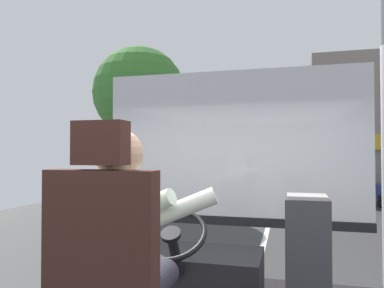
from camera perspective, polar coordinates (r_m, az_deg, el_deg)
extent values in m
cube|color=#373737|center=(10.82, 12.11, -12.03)|extent=(18.00, 44.00, 0.05)
cube|color=silver|center=(10.82, 12.11, -11.89)|extent=(0.12, 39.60, 0.00)
cube|color=#381E19|center=(1.57, -14.27, -16.08)|extent=(0.48, 0.10, 0.66)
cube|color=#381E19|center=(1.52, -14.18, 0.17)|extent=(0.22, 0.10, 0.18)
cylinder|color=#282833|center=(1.89, -6.62, -21.54)|extent=(0.16, 0.46, 0.16)
cylinder|color=#282833|center=(1.96, -11.86, -20.78)|extent=(0.16, 0.46, 0.16)
cylinder|color=silver|center=(1.71, -11.58, -15.46)|extent=(0.33, 0.33, 0.62)
cube|color=#70934C|center=(1.85, -9.18, -12.05)|extent=(0.06, 0.01, 0.39)
sphere|color=tan|center=(1.66, -11.51, -1.50)|extent=(0.22, 0.22, 0.22)
cylinder|color=silver|center=(1.91, -5.08, -11.41)|extent=(0.61, 0.21, 0.31)
cylinder|color=silver|center=(1.98, -10.50, -11.01)|extent=(0.61, 0.21, 0.31)
cube|color=black|center=(2.97, -0.36, -20.20)|extent=(1.10, 0.56, 0.40)
cylinder|color=black|center=(2.55, -2.66, -16.97)|extent=(0.07, 0.25, 0.35)
torus|color=black|center=(2.43, -3.34, -14.02)|extent=(0.48, 0.43, 0.28)
cylinder|color=black|center=(2.43, -3.34, -14.02)|extent=(0.13, 0.13, 0.09)
cube|color=#333338|center=(2.32, 17.74, -19.20)|extent=(0.25, 0.22, 0.90)
cube|color=#9E9993|center=(2.22, 17.65, -7.90)|extent=(0.22, 0.20, 0.02)
cube|color=silver|center=(3.48, 6.29, 0.14)|extent=(2.50, 0.01, 1.40)
cube|color=black|center=(3.54, 6.32, -11.92)|extent=(2.50, 0.08, 0.08)
cylinder|color=#4C3828|center=(12.70, -8.34, -3.44)|extent=(0.26, 0.26, 3.03)
sphere|color=#38762D|center=(12.86, -8.31, 8.01)|extent=(3.19, 3.19, 3.19)
cylinder|color=black|center=(14.76, 27.68, -8.00)|extent=(0.14, 0.47, 0.47)
cube|color=silver|center=(18.64, 27.37, -5.44)|extent=(1.85, 4.02, 0.66)
cube|color=#282D33|center=(18.37, 27.51, -3.68)|extent=(1.52, 2.21, 0.51)
cylinder|color=black|center=(19.73, 24.08, -6.20)|extent=(0.14, 0.54, 0.54)
cylinder|color=black|center=(17.28, 25.42, -6.90)|extent=(0.14, 0.54, 0.54)
cube|color=#195633|center=(24.42, 23.87, -4.59)|extent=(1.78, 3.88, 0.60)
cube|color=#282D33|center=(24.17, 23.95, -3.37)|extent=(1.46, 2.14, 0.46)
cylinder|color=black|center=(25.77, 25.32, -5.06)|extent=(0.14, 0.49, 0.49)
cylinder|color=black|center=(25.52, 21.57, -5.14)|extent=(0.14, 0.49, 0.49)
cylinder|color=black|center=(23.41, 26.39, -5.45)|extent=(0.14, 0.49, 0.49)
cylinder|color=black|center=(23.14, 22.27, -5.54)|extent=(0.14, 0.49, 0.49)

